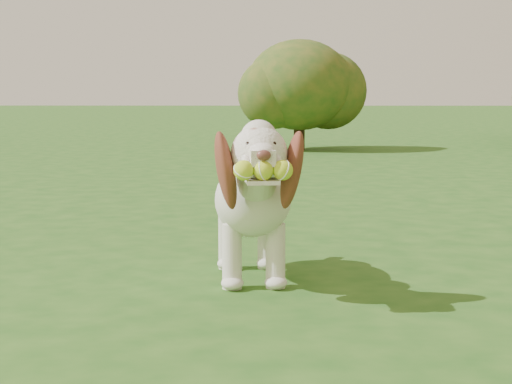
{
  "coord_description": "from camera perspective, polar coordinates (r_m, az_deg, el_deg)",
  "views": [
    {
      "loc": [
        0.62,
        -4.06,
        0.82
      ],
      "look_at": [
        0.56,
        -0.71,
        0.41
      ],
      "focal_mm": 60.0,
      "sensor_mm": 36.0,
      "label": 1
    }
  ],
  "objects": [
    {
      "name": "ground",
      "position": [
        4.18,
        -7.56,
        -4.46
      ],
      "size": [
        80.0,
        80.0,
        0.0
      ],
      "primitive_type": "plane",
      "color": "#204F16",
      "rests_on": "ground"
    },
    {
      "name": "shrub_c",
      "position": [
        11.64,
        2.92,
        7.14
      ],
      "size": [
        1.44,
        1.44,
        1.49
      ],
      "color": "#382314",
      "rests_on": "ground"
    },
    {
      "name": "dog",
      "position": [
        3.59,
        -0.29,
        -0.2
      ],
      "size": [
        0.42,
        1.08,
        0.7
      ],
      "rotation": [
        0.0,
        0.0,
        0.1
      ],
      "color": "silver",
      "rests_on": "ground"
    }
  ]
}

